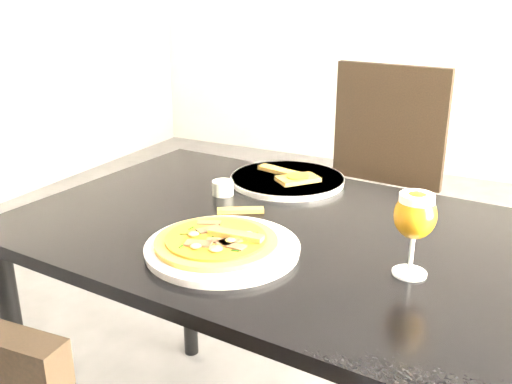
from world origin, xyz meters
The scene contains 9 objects.
dining_table centered at (-0.09, 0.02, 0.66)m, with size 1.26×0.89×0.75m.
chair_far centered at (-0.12, 0.93, 0.55)m, with size 0.50×0.50×0.99m.
plate_main centered at (-0.13, -0.16, 0.76)m, with size 0.31×0.31×0.02m, color white.
pizza centered at (-0.14, -0.16, 0.78)m, with size 0.25×0.25×0.03m.
plate_second centered at (-0.19, 0.31, 0.76)m, with size 0.31×0.31×0.02m, color white.
crust_scraps centered at (-0.18, 0.30, 0.77)m, with size 0.21×0.14×0.02m.
loose_crust centered at (-0.20, 0.05, 0.75)m, with size 0.11×0.03×0.01m, color brown.
sauce_cup centered at (-0.30, 0.14, 0.77)m, with size 0.06×0.06×0.04m.
beer_glass centered at (0.24, -0.08, 0.87)m, with size 0.08×0.08×0.17m.
Camera 1 is at (0.42, -1.07, 1.26)m, focal length 40.00 mm.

